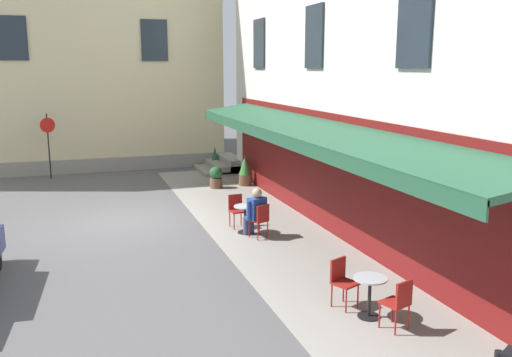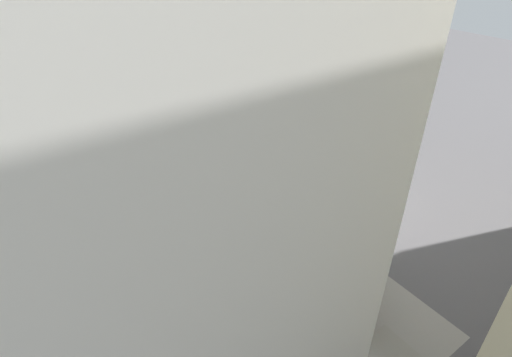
{
  "view_description": "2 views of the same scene",
  "coord_description": "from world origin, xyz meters",
  "px_view_note": "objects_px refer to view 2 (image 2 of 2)",
  "views": [
    {
      "loc": [
        -15.72,
        1.44,
        4.36
      ],
      "look_at": [
        -1.26,
        -3.42,
        1.25
      ],
      "focal_mm": 38.12,
      "sensor_mm": 36.0,
      "label": 1
    },
    {
      "loc": [
        9.2,
        -10.62,
        9.54
      ],
      "look_at": [
        -1.17,
        -3.3,
        1.55
      ],
      "focal_mm": 27.66,
      "sensor_mm": 36.0,
      "label": 2
    }
  ],
  "objects_px": {
    "parked_car_navy": "(332,122)",
    "cafe_table_mid_terrace": "(159,115)",
    "cafe_chair_red_by_window": "(160,109)",
    "cafe_table_streetside": "(251,184)",
    "cafe_chair_red_corner_left": "(172,135)",
    "potted_plant_entrance_right": "(336,273)",
    "seated_patron_in_blue": "(243,177)",
    "potted_plant_under_sign": "(311,288)",
    "cafe_chair_red_near_door": "(239,179)",
    "cafe_table_near_entrance": "(181,140)",
    "cafe_chair_red_facing_street": "(261,189)",
    "cafe_chair_red_under_awning": "(190,141)",
    "seated_companion_in_black": "(154,113)",
    "cafe_chair_red_back_row": "(152,118)"
  },
  "relations": [
    {
      "from": "cafe_chair_red_under_awning",
      "to": "potted_plant_under_sign",
      "type": "xyz_separation_m",
      "value": [
        10.71,
        -1.49,
        0.02
      ]
    },
    {
      "from": "cafe_chair_red_by_window",
      "to": "seated_patron_in_blue",
      "type": "xyz_separation_m",
      "value": [
        9.36,
        -0.32,
        0.16
      ]
    },
    {
      "from": "cafe_table_mid_terrace",
      "to": "cafe_chair_red_by_window",
      "type": "xyz_separation_m",
      "value": [
        -0.54,
        0.34,
        0.06
      ]
    },
    {
      "from": "cafe_table_mid_terrace",
      "to": "seated_patron_in_blue",
      "type": "height_order",
      "value": "seated_patron_in_blue"
    },
    {
      "from": "cafe_chair_red_corner_left",
      "to": "potted_plant_entrance_right",
      "type": "xyz_separation_m",
      "value": [
        11.8,
        0.12,
        -0.14
      ]
    },
    {
      "from": "cafe_table_streetside",
      "to": "cafe_chair_red_facing_street",
      "type": "bearing_deg",
      "value": 4.61
    },
    {
      "from": "cafe_chair_red_corner_left",
      "to": "potted_plant_entrance_right",
      "type": "height_order",
      "value": "cafe_chair_red_corner_left"
    },
    {
      "from": "cafe_chair_red_under_awning",
      "to": "cafe_table_mid_terrace",
      "type": "relative_size",
      "value": 1.21
    },
    {
      "from": "seated_patron_in_blue",
      "to": "potted_plant_under_sign",
      "type": "bearing_deg",
      "value": -15.06
    },
    {
      "from": "cafe_table_near_entrance",
      "to": "cafe_chair_red_near_door",
      "type": "relative_size",
      "value": 0.82
    },
    {
      "from": "cafe_chair_red_by_window",
      "to": "cafe_chair_red_near_door",
      "type": "xyz_separation_m",
      "value": [
        9.16,
        -0.4,
        0.0
      ]
    },
    {
      "from": "cafe_table_streetside",
      "to": "cafe_chair_red_by_window",
      "type": "bearing_deg",
      "value": 179.03
    },
    {
      "from": "cafe_table_mid_terrace",
      "to": "cafe_table_streetside",
      "type": "xyz_separation_m",
      "value": [
        9.21,
        0.17,
        0.0
      ]
    },
    {
      "from": "cafe_chair_red_facing_street",
      "to": "cafe_table_streetside",
      "type": "bearing_deg",
      "value": -175.39
    },
    {
      "from": "cafe_table_near_entrance",
      "to": "potted_plant_under_sign",
      "type": "height_order",
      "value": "potted_plant_under_sign"
    },
    {
      "from": "potted_plant_entrance_right",
      "to": "cafe_chair_red_back_row",
      "type": "bearing_deg",
      "value": -179.76
    },
    {
      "from": "cafe_chair_red_facing_street",
      "to": "seated_patron_in_blue",
      "type": "bearing_deg",
      "value": -168.44
    },
    {
      "from": "parked_car_navy",
      "to": "cafe_table_mid_terrace",
      "type": "bearing_deg",
      "value": -134.51
    },
    {
      "from": "potted_plant_under_sign",
      "to": "cafe_chair_red_corner_left",
      "type": "bearing_deg",
      "value": 175.01
    },
    {
      "from": "cafe_chair_red_by_window",
      "to": "potted_plant_under_sign",
      "type": "bearing_deg",
      "value": -7.27
    },
    {
      "from": "cafe_chair_red_near_door",
      "to": "parked_car_navy",
      "type": "bearing_deg",
      "value": 103.01
    },
    {
      "from": "seated_patron_in_blue",
      "to": "potted_plant_under_sign",
      "type": "height_order",
      "value": "seated_patron_in_blue"
    },
    {
      "from": "cafe_chair_red_under_awning",
      "to": "cafe_chair_red_corner_left",
      "type": "distance_m",
      "value": 1.26
    },
    {
      "from": "cafe_chair_red_facing_street",
      "to": "potted_plant_under_sign",
      "type": "bearing_deg",
      "value": -19.92
    },
    {
      "from": "cafe_chair_red_by_window",
      "to": "cafe_table_streetside",
      "type": "bearing_deg",
      "value": -0.97
    },
    {
      "from": "cafe_chair_red_near_door",
      "to": "seated_companion_in_black",
      "type": "relative_size",
      "value": 0.67
    },
    {
      "from": "cafe_table_streetside",
      "to": "potted_plant_under_sign",
      "type": "relative_size",
      "value": 0.65
    },
    {
      "from": "cafe_table_near_entrance",
      "to": "seated_companion_in_black",
      "type": "relative_size",
      "value": 0.55
    },
    {
      "from": "cafe_chair_red_under_awning",
      "to": "cafe_table_mid_terrace",
      "type": "bearing_deg",
      "value": 177.92
    },
    {
      "from": "cafe_chair_red_by_window",
      "to": "cafe_table_streetside",
      "type": "distance_m",
      "value": 9.74
    },
    {
      "from": "cafe_chair_red_near_door",
      "to": "cafe_table_near_entrance",
      "type": "bearing_deg",
      "value": -176.09
    },
    {
      "from": "cafe_chair_red_back_row",
      "to": "cafe_chair_red_near_door",
      "type": "xyz_separation_m",
      "value": [
        8.31,
        0.48,
        0.0
      ]
    },
    {
      "from": "cafe_table_mid_terrace",
      "to": "cafe_chair_red_near_door",
      "type": "xyz_separation_m",
      "value": [
        8.62,
        -0.07,
        0.06
      ]
    },
    {
      "from": "potted_plant_entrance_right",
      "to": "cafe_chair_red_by_window",
      "type": "bearing_deg",
      "value": 176.93
    },
    {
      "from": "seated_companion_in_black",
      "to": "cafe_table_mid_terrace",
      "type": "bearing_deg",
      "value": 119.3
    },
    {
      "from": "potted_plant_under_sign",
      "to": "cafe_chair_red_near_door",
      "type": "bearing_deg",
      "value": 166.08
    },
    {
      "from": "cafe_chair_red_near_door",
      "to": "seated_companion_in_black",
      "type": "distance_m",
      "value": 8.43
    },
    {
      "from": "cafe_chair_red_by_window",
      "to": "seated_patron_in_blue",
      "type": "height_order",
      "value": "seated_patron_in_blue"
    },
    {
      "from": "cafe_chair_red_near_door",
      "to": "cafe_chair_red_under_awning",
      "type": "bearing_deg",
      "value": -178.84
    },
    {
      "from": "seated_companion_in_black",
      "to": "cafe_table_streetside",
      "type": "bearing_deg",
      "value": 3.38
    },
    {
      "from": "potted_plant_entrance_right",
      "to": "cafe_table_near_entrance",
      "type": "bearing_deg",
      "value": 179.56
    },
    {
      "from": "cafe_chair_red_corner_left",
      "to": "cafe_table_mid_terrace",
      "type": "xyz_separation_m",
      "value": [
        -3.09,
        0.61,
        -0.06
      ]
    },
    {
      "from": "cafe_table_streetside",
      "to": "seated_patron_in_blue",
      "type": "height_order",
      "value": "seated_patron_in_blue"
    },
    {
      "from": "cafe_table_near_entrance",
      "to": "cafe_chair_red_under_awning",
      "type": "relative_size",
      "value": 0.82
    },
    {
      "from": "cafe_table_mid_terrace",
      "to": "potted_plant_under_sign",
      "type": "xyz_separation_m",
      "value": [
        14.98,
        -1.64,
        0.07
      ]
    },
    {
      "from": "cafe_table_near_entrance",
      "to": "cafe_chair_red_near_door",
      "type": "distance_m",
      "value": 4.95
    },
    {
      "from": "cafe_table_streetside",
      "to": "cafe_chair_red_near_door",
      "type": "xyz_separation_m",
      "value": [
        -0.59,
        -0.24,
        0.06
      ]
    },
    {
      "from": "cafe_chair_red_near_door",
      "to": "seated_patron_in_blue",
      "type": "xyz_separation_m",
      "value": [
        0.2,
        0.08,
        0.16
      ]
    },
    {
      "from": "cafe_table_near_entrance",
      "to": "seated_companion_in_black",
      "type": "height_order",
      "value": "seated_companion_in_black"
    },
    {
      "from": "cafe_chair_red_corner_left",
      "to": "cafe_chair_red_by_window",
      "type": "height_order",
      "value": "same"
    }
  ]
}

